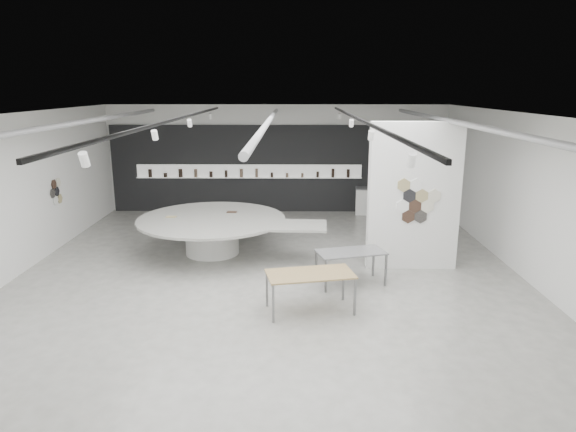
{
  "coord_description": "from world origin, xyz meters",
  "views": [
    {
      "loc": [
        0.55,
        -11.23,
        4.38
      ],
      "look_at": [
        0.44,
        1.2,
        1.25
      ],
      "focal_mm": 32.0,
      "sensor_mm": 36.0,
      "label": 1
    }
  ],
  "objects_px": {
    "sample_table_stone": "(351,254)",
    "sample_table_wood": "(310,276)",
    "partition_column": "(414,197)",
    "kitchen_counter": "(379,201)",
    "display_island": "(215,230)"
  },
  "relations": [
    {
      "from": "partition_column",
      "to": "sample_table_stone",
      "type": "relative_size",
      "value": 2.16
    },
    {
      "from": "sample_table_stone",
      "to": "kitchen_counter",
      "type": "relative_size",
      "value": 0.97
    },
    {
      "from": "partition_column",
      "to": "kitchen_counter",
      "type": "height_order",
      "value": "partition_column"
    },
    {
      "from": "display_island",
      "to": "kitchen_counter",
      "type": "relative_size",
      "value": 2.99
    },
    {
      "from": "sample_table_stone",
      "to": "partition_column",
      "type": "bearing_deg",
      "value": 36.03
    },
    {
      "from": "partition_column",
      "to": "kitchen_counter",
      "type": "distance_m",
      "value": 5.67
    },
    {
      "from": "partition_column",
      "to": "sample_table_stone",
      "type": "height_order",
      "value": "partition_column"
    },
    {
      "from": "sample_table_stone",
      "to": "kitchen_counter",
      "type": "bearing_deg",
      "value": 75.53
    },
    {
      "from": "sample_table_wood",
      "to": "kitchen_counter",
      "type": "bearing_deg",
      "value": 71.7
    },
    {
      "from": "sample_table_stone",
      "to": "kitchen_counter",
      "type": "height_order",
      "value": "kitchen_counter"
    },
    {
      "from": "partition_column",
      "to": "sample_table_wood",
      "type": "bearing_deg",
      "value": -134.38
    },
    {
      "from": "partition_column",
      "to": "display_island",
      "type": "relative_size",
      "value": 0.7
    },
    {
      "from": "partition_column",
      "to": "sample_table_stone",
      "type": "distance_m",
      "value": 2.28
    },
    {
      "from": "sample_table_stone",
      "to": "sample_table_wood",
      "type": "bearing_deg",
      "value": -123.47
    },
    {
      "from": "partition_column",
      "to": "kitchen_counter",
      "type": "relative_size",
      "value": 2.1
    }
  ]
}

